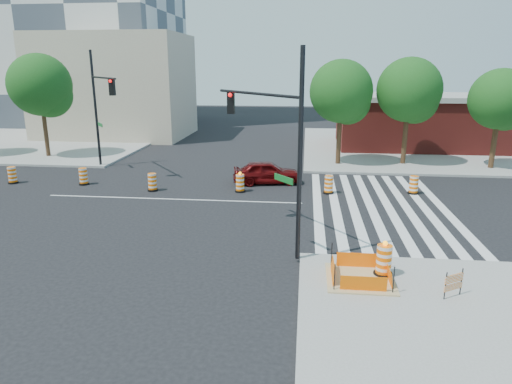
# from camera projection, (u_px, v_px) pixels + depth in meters

# --- Properties ---
(ground) EXTENTS (120.00, 120.00, 0.00)m
(ground) POSITION_uv_depth(u_px,v_px,m) (173.00, 199.00, 24.71)
(ground) COLOR black
(ground) RESTS_ON ground
(sidewalk_ne) EXTENTS (22.00, 22.00, 0.15)m
(sidewalk_ne) POSITION_uv_depth(u_px,v_px,m) (430.00, 147.00, 40.04)
(sidewalk_ne) COLOR gray
(sidewalk_ne) RESTS_ON ground
(sidewalk_nw) EXTENTS (22.00, 22.00, 0.15)m
(sidewalk_nw) POSITION_uv_depth(u_px,v_px,m) (44.00, 140.00, 43.82)
(sidewalk_nw) COLOR gray
(sidewalk_nw) RESTS_ON ground
(crosswalk_east) EXTENTS (6.75, 13.50, 0.01)m
(crosswalk_east) POSITION_uv_depth(u_px,v_px,m) (379.00, 206.00, 23.56)
(crosswalk_east) COLOR silver
(crosswalk_east) RESTS_ON ground
(lane_centerline) EXTENTS (14.00, 0.12, 0.01)m
(lane_centerline) POSITION_uv_depth(u_px,v_px,m) (173.00, 199.00, 24.71)
(lane_centerline) COLOR silver
(lane_centerline) RESTS_ON ground
(excavation_pit) EXTENTS (2.20, 2.20, 0.90)m
(excavation_pit) POSITION_uv_depth(u_px,v_px,m) (360.00, 277.00, 15.08)
(excavation_pit) COLOR tan
(excavation_pit) RESTS_ON ground
(brick_storefront) EXTENTS (16.50, 8.50, 4.60)m
(brick_storefront) POSITION_uv_depth(u_px,v_px,m) (433.00, 122.00, 39.45)
(brick_storefront) COLOR maroon
(brick_storefront) RESTS_ON ground
(beige_midrise) EXTENTS (14.00, 10.00, 10.00)m
(beige_midrise) POSITION_uv_depth(u_px,v_px,m) (116.00, 86.00, 45.71)
(beige_midrise) COLOR #BAA88E
(beige_midrise) RESTS_ON ground
(red_coupe) EXTENTS (4.35, 2.38, 1.40)m
(red_coupe) POSITION_uv_depth(u_px,v_px,m) (267.00, 172.00, 27.84)
(red_coupe) COLOR #4E0607
(red_coupe) RESTS_ON ground
(signal_pole_se) EXTENTS (3.66, 4.48, 7.48)m
(signal_pole_se) POSITION_uv_depth(u_px,v_px,m) (274.00, 133.00, 16.84)
(signal_pole_se) COLOR black
(signal_pole_se) RESTS_ON ground
(signal_pole_nw) EXTENTS (3.72, 4.82, 7.88)m
(signal_pole_nw) POSITION_uv_depth(u_px,v_px,m) (100.00, 100.00, 30.06)
(signal_pole_nw) COLOR black
(signal_pole_nw) RESTS_ON ground
(pit_drum) EXTENTS (0.63, 0.63, 1.25)m
(pit_drum) POSITION_uv_depth(u_px,v_px,m) (384.00, 261.00, 15.24)
(pit_drum) COLOR black
(pit_drum) RESTS_ON ground
(barricade) EXTENTS (0.65, 0.43, 0.88)m
(barricade) POSITION_uv_depth(u_px,v_px,m) (454.00, 282.00, 13.84)
(barricade) COLOR #FF6A05
(barricade) RESTS_ON ground
(tree_north_b) EXTENTS (4.66, 4.66, 7.92)m
(tree_north_b) POSITION_uv_depth(u_px,v_px,m) (41.00, 88.00, 34.53)
(tree_north_b) COLOR #382314
(tree_north_b) RESTS_ON ground
(tree_north_c) EXTENTS (4.39, 4.39, 7.46)m
(tree_north_c) POSITION_uv_depth(u_px,v_px,m) (342.00, 95.00, 31.82)
(tree_north_c) COLOR #382314
(tree_north_c) RESTS_ON ground
(tree_north_d) EXTENTS (4.47, 4.47, 7.60)m
(tree_north_d) POSITION_uv_depth(u_px,v_px,m) (409.00, 94.00, 31.81)
(tree_north_d) COLOR #382314
(tree_north_d) RESTS_ON ground
(tree_north_e) EXTENTS (4.05, 4.03, 6.86)m
(tree_north_e) POSITION_uv_depth(u_px,v_px,m) (500.00, 103.00, 30.51)
(tree_north_e) COLOR #382314
(tree_north_e) RESTS_ON ground
(median_drum_0) EXTENTS (0.60, 0.60, 1.02)m
(median_drum_0) POSITION_uv_depth(u_px,v_px,m) (12.00, 176.00, 27.93)
(median_drum_0) COLOR black
(median_drum_0) RESTS_ON ground
(median_drum_1) EXTENTS (0.60, 0.60, 1.02)m
(median_drum_1) POSITION_uv_depth(u_px,v_px,m) (83.00, 177.00, 27.62)
(median_drum_1) COLOR black
(median_drum_1) RESTS_ON ground
(median_drum_2) EXTENTS (0.60, 0.60, 1.02)m
(median_drum_2) POSITION_uv_depth(u_px,v_px,m) (152.00, 183.00, 26.25)
(median_drum_2) COLOR black
(median_drum_2) RESTS_ON ground
(median_drum_3) EXTENTS (0.60, 0.60, 1.18)m
(median_drum_3) POSITION_uv_depth(u_px,v_px,m) (240.00, 184.00, 26.02)
(median_drum_3) COLOR black
(median_drum_3) RESTS_ON ground
(median_drum_4) EXTENTS (0.60, 0.60, 1.02)m
(median_drum_4) POSITION_uv_depth(u_px,v_px,m) (329.00, 185.00, 25.70)
(median_drum_4) COLOR black
(median_drum_4) RESTS_ON ground
(median_drum_5) EXTENTS (0.60, 0.60, 1.02)m
(median_drum_5) POSITION_uv_depth(u_px,v_px,m) (414.00, 186.00, 25.63)
(median_drum_5) COLOR black
(median_drum_5) RESTS_ON ground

